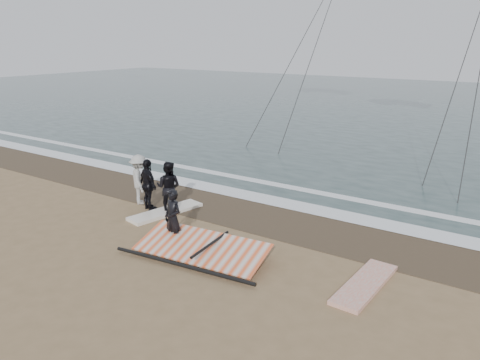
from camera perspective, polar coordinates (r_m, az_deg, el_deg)
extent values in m
plane|color=#8C704C|center=(11.89, -10.25, -10.54)|extent=(120.00, 120.00, 0.00)
cube|color=#233838|center=(41.51, 23.27, 8.03)|extent=(120.00, 54.00, 0.02)
cube|color=#4C3D2B|center=(15.12, 1.59, -4.11)|extent=(120.00, 2.80, 0.01)
cube|color=white|center=(16.25, 4.23, -2.56)|extent=(120.00, 0.90, 0.01)
cube|color=white|center=(17.67, 6.96, -1.02)|extent=(120.00, 0.45, 0.01)
imported|color=black|center=(12.76, -8.19, -4.58)|extent=(0.63, 0.46, 1.58)
cube|color=silver|center=(11.29, 14.98, -12.17)|extent=(0.80, 2.48, 0.10)
cube|color=white|center=(15.33, -9.03, -3.84)|extent=(1.20, 2.63, 0.11)
imported|color=black|center=(15.16, -8.71, -0.87)|extent=(1.00, 0.89, 1.70)
imported|color=black|center=(15.49, -11.12, -0.58)|extent=(1.09, 0.73, 1.72)
imported|color=#ACADA8|center=(16.17, -12.15, 0.07)|extent=(1.25, 1.19, 1.70)
cube|color=black|center=(12.79, -3.76, -8.00)|extent=(2.43, 0.80, 0.09)
cube|color=#F45B28|center=(12.15, -4.76, -8.11)|extent=(3.60, 1.68, 0.37)
cylinder|color=black|center=(11.69, -7.14, -10.27)|extent=(4.03, 0.49, 0.09)
cylinder|color=black|center=(11.92, -3.63, -7.81)|extent=(0.24, 1.74, 0.07)
cylinder|color=#262626|center=(22.00, 25.69, 13.20)|extent=(0.04, 0.04, 11.88)
cylinder|color=#262626|center=(27.51, 7.37, 16.19)|extent=(0.04, 0.04, 13.90)
cylinder|color=#262626|center=(26.84, 9.29, 16.10)|extent=(0.04, 0.04, 14.20)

